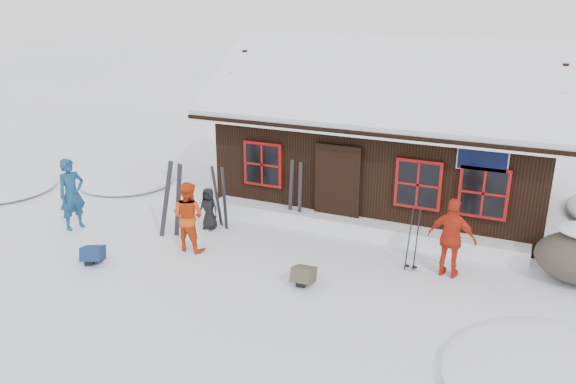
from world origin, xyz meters
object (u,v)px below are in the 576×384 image
object	(u,v)px
ski_poles	(413,240)
backpack_olive	(304,278)
skier_orange_right	(452,238)
backpack_blue	(93,256)
skier_teal	(72,194)
skier_orange_left	(188,216)
ski_pair_left	(172,201)
skier_crouched	(209,209)

from	to	relation	value
ski_poles	backpack_olive	bearing A→B (deg)	-140.48
skier_orange_right	ski_poles	distance (m)	0.76
backpack_blue	skier_teal	bearing A→B (deg)	116.12
skier_orange_left	ski_pair_left	xyz separation A→B (m)	(-0.73, 0.44, 0.11)
ski_pair_left	backpack_blue	xyz separation A→B (m)	(-0.74, -1.85, -0.75)
skier_crouched	ski_pair_left	distance (m)	0.98
skier_crouched	backpack_blue	bearing A→B (deg)	-115.61
skier_orange_right	ski_pair_left	distance (m)	6.22
ski_poles	backpack_blue	xyz separation A→B (m)	(-6.18, -2.43, -0.54)
skier_crouched	backpack_blue	xyz separation A→B (m)	(-1.23, -2.61, -0.37)
skier_orange_right	skier_crouched	size ratio (longest dim) A/B	1.60
skier_orange_left	ski_poles	distance (m)	4.82
backpack_blue	backpack_olive	xyz separation A→B (m)	(4.41, 0.97, -0.00)
backpack_blue	backpack_olive	bearing A→B (deg)	-15.06
ski_poles	skier_orange_right	bearing A→B (deg)	5.43
skier_teal	skier_crouched	xyz separation A→B (m)	(2.98, 1.32, -0.36)
skier_crouched	backpack_blue	distance (m)	2.91
ski_pair_left	backpack_blue	size ratio (longest dim) A/B	3.49
skier_teal	skier_orange_right	distance (m)	8.75
skier_crouched	ski_pair_left	xyz separation A→B (m)	(-0.49, -0.76, 0.38)
skier_crouched	backpack_olive	world-z (taller)	skier_crouched
skier_orange_right	skier_crouched	bearing A→B (deg)	6.72
skier_teal	backpack_olive	world-z (taller)	skier_teal
ski_poles	backpack_olive	xyz separation A→B (m)	(-1.77, -1.46, -0.54)
skier_crouched	ski_pair_left	world-z (taller)	ski_pair_left
skier_crouched	skier_orange_left	bearing A→B (deg)	-78.92
skier_teal	skier_orange_left	world-z (taller)	skier_teal
skier_teal	skier_crouched	size ratio (longest dim) A/B	1.70
skier_teal	ski_poles	bearing A→B (deg)	-63.23
ski_pair_left	backpack_blue	world-z (taller)	ski_pair_left
skier_orange_right	backpack_olive	world-z (taller)	skier_orange_right
ski_pair_left	skier_orange_right	bearing A→B (deg)	0.21
backpack_olive	ski_pair_left	bearing A→B (deg)	161.60
ski_poles	backpack_olive	size ratio (longest dim) A/B	2.75
backpack_blue	ski_poles	bearing A→B (deg)	-5.97
skier_orange_left	skier_crouched	size ratio (longest dim) A/B	1.53
skier_orange_left	skier_orange_right	bearing A→B (deg)	-167.61
ski_pair_left	backpack_olive	size ratio (longest dim) A/B	3.60
skier_orange_right	backpack_blue	xyz separation A→B (m)	(-6.93, -2.50, -0.68)
ski_poles	skier_crouched	bearing A→B (deg)	177.91
skier_teal	backpack_olive	size ratio (longest dim) A/B	3.34
ski_pair_left	backpack_olive	bearing A→B (deg)	-19.35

